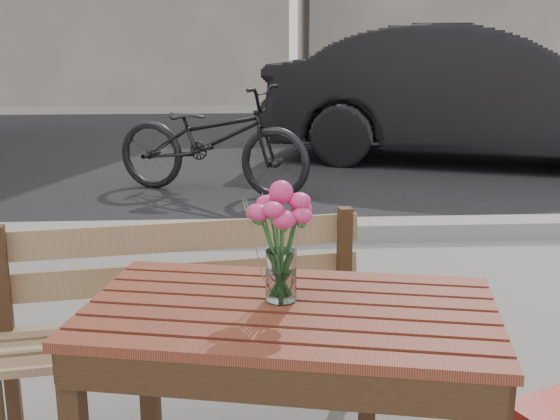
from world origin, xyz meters
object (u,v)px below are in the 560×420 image
main_table (290,345)px  main_vase (281,227)px  bicycle (211,139)px  parked_car (479,95)px

main_table → main_vase: size_ratio=3.63×
main_table → bicycle: size_ratio=0.66×
main_table → bicycle: bicycle is taller
main_table → parked_car: size_ratio=0.27×
main_table → main_vase: (-0.02, 0.05, 0.32)m
main_vase → parked_car: (2.50, 5.76, -0.14)m
bicycle → parked_car: bearing=-39.9°
main_table → parked_car: bearing=78.8°
main_table → main_vase: main_vase is taller
main_vase → parked_car: bearing=66.5°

